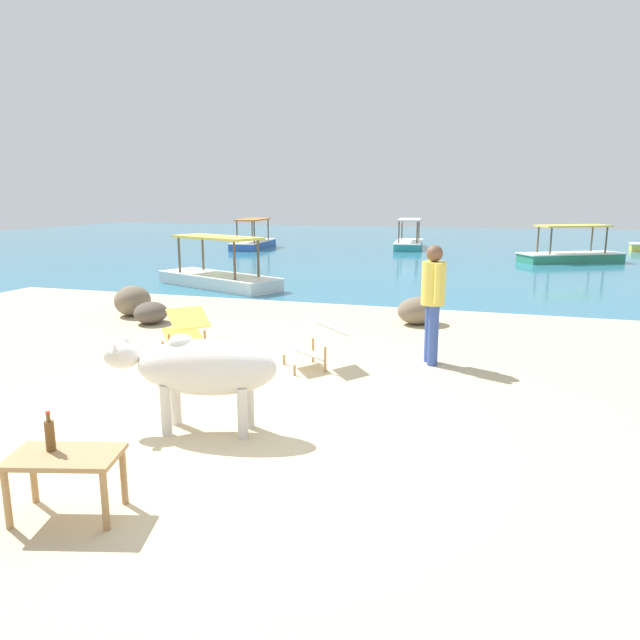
# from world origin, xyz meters

# --- Properties ---
(sand_beach) EXTENTS (18.00, 14.00, 0.04)m
(sand_beach) POSITION_xyz_m (0.00, 0.00, 0.02)
(sand_beach) COLOR #CCB78E
(sand_beach) RESTS_ON ground
(water_surface) EXTENTS (60.00, 36.00, 0.03)m
(water_surface) POSITION_xyz_m (0.00, 22.00, 0.00)
(water_surface) COLOR teal
(water_surface) RESTS_ON ground
(cow) EXTENTS (1.74, 0.76, 0.97)m
(cow) POSITION_xyz_m (-0.32, -0.06, 0.68)
(cow) COLOR beige
(cow) RESTS_ON sand_beach
(low_bench_table) EXTENTS (0.85, 0.63, 0.47)m
(low_bench_table) POSITION_xyz_m (-0.49, -1.75, 0.43)
(low_bench_table) COLOR #A37A4C
(low_bench_table) RESTS_ON sand_beach
(bottle) EXTENTS (0.07, 0.07, 0.30)m
(bottle) POSITION_xyz_m (-0.62, -1.72, 0.63)
(bottle) COLOR brown
(bottle) RESTS_ON low_bench_table
(deck_chair_near) EXTENTS (0.92, 0.92, 0.68)m
(deck_chair_near) POSITION_xyz_m (-1.94, 2.44, 0.42)
(deck_chair_near) COLOR #A37A4C
(deck_chair_near) RESTS_ON sand_beach
(deck_chair_far) EXTENTS (0.93, 0.88, 0.68)m
(deck_chair_far) POSITION_xyz_m (0.06, 2.34, 0.42)
(deck_chair_far) COLOR #A37A4C
(deck_chair_far) RESTS_ON sand_beach
(person_standing) EXTENTS (0.32, 0.48, 1.62)m
(person_standing) POSITION_xyz_m (1.51, 3.00, 0.99)
(person_standing) COLOR #334C99
(person_standing) RESTS_ON sand_beach
(shore_rock_large) EXTENTS (0.88, 0.96, 0.57)m
(shore_rock_large) POSITION_xyz_m (-4.37, 4.67, 0.33)
(shore_rock_large) COLOR #756651
(shore_rock_large) RESTS_ON sand_beach
(shore_rock_medium) EXTENTS (1.01, 0.99, 0.49)m
(shore_rock_medium) POSITION_xyz_m (0.99, 5.51, 0.29)
(shore_rock_medium) COLOR #756651
(shore_rock_medium) RESTS_ON sand_beach
(shore_rock_small) EXTENTS (0.78, 0.86, 0.39)m
(shore_rock_small) POSITION_xyz_m (-3.63, 4.14, 0.23)
(shore_rock_small) COLOR brown
(shore_rock_small) RESTS_ON sand_beach
(boat_green) EXTENTS (3.76, 2.82, 1.29)m
(boat_green) POSITION_xyz_m (4.64, 17.62, 0.29)
(boat_green) COLOR #338E66
(boat_green) RESTS_ON water_surface
(boat_blue) EXTENTS (1.55, 3.78, 1.29)m
(boat_blue) POSITION_xyz_m (-8.35, 19.53, 0.29)
(boat_blue) COLOR #3866B7
(boat_blue) RESTS_ON water_surface
(boat_teal) EXTENTS (1.53, 3.77, 1.29)m
(boat_teal) POSITION_xyz_m (-1.68, 21.46, 0.29)
(boat_teal) COLOR teal
(boat_teal) RESTS_ON water_surface
(boat_white) EXTENTS (3.83, 2.52, 1.29)m
(boat_white) POSITION_xyz_m (-4.55, 8.60, 0.29)
(boat_white) COLOR white
(boat_white) RESTS_ON water_surface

